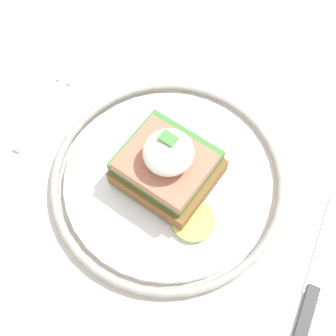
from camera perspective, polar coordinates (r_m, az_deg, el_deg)
The scene contains 6 objects.
ground_plane at distance 1.26m, azimuth 0.07°, elevation -18.84°, with size 6.00×6.00×0.00m, color #B2ADA3.
dining_table at distance 0.62m, azimuth 0.15°, elevation -10.39°, with size 0.95×0.88×0.77m.
plate at distance 0.51m, azimuth 0.00°, elevation -1.37°, with size 0.26×0.26×0.02m.
sandwich at distance 0.48m, azimuth -0.04°, elevation 0.36°, with size 0.12×0.09×0.08m.
fork at distance 0.59m, azimuth -13.92°, elevation 8.19°, with size 0.04×0.14×0.00m.
knife at distance 0.50m, azimuth 17.22°, elevation -14.15°, with size 0.06×0.19×0.01m.
Camera 1 is at (0.10, -0.14, 1.25)m, focal length 50.00 mm.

